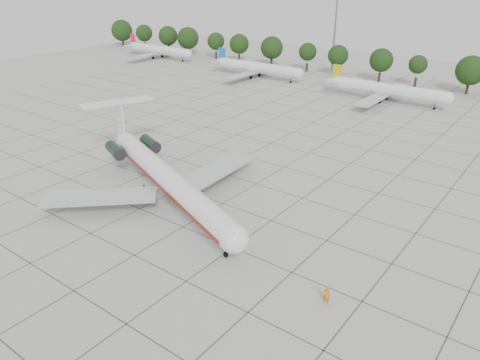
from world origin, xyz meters
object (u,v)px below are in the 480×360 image
Objects in this scene: main_airliner at (162,174)px; bg_airliner_b at (257,68)px; ground_crew at (327,295)px; floodlight_mast at (335,23)px; bg_airliner_a at (159,50)px; bg_airliner_c at (387,90)px.

main_airliner is 1.43× the size of bg_airliner_b.
floodlight_mast is (-51.27, 102.32, 13.30)m from ground_crew.
main_airliner reaches higher than bg_airliner_a.
floodlight_mast reaches higher than bg_airliner_b.
floodlight_mast is (58.21, 18.71, 11.37)m from bg_airliner_a.
bg_airliner_c is (40.20, -3.16, 0.00)m from bg_airliner_b.
bg_airliner_c is at bearing 106.60° from main_airliner.
bg_airliner_b is at bearing -64.40° from ground_crew.
bg_airliner_a is at bearing -162.19° from floodlight_mast.
floodlight_mast is (12.13, 23.69, 11.37)m from bg_airliner_b.
floodlight_mast is at bearing 124.70° from main_airliner.
main_airliner is 1.43× the size of bg_airliner_c.
bg_airliner_b is (-63.39, 78.62, 1.93)m from ground_crew.
ground_crew is at bearing -63.39° from floodlight_mast.
bg_airliner_a reaches higher than ground_crew.
main_airliner is at bearing -26.62° from ground_crew.
bg_airliner_a and bg_airliner_c have the same top height.
main_airliner is at bearing -64.64° from bg_airliner_b.
ground_crew is 0.07× the size of bg_airliner_c.
floodlight_mast is (-28.07, 26.86, 11.37)m from bg_airliner_c.
bg_airliner_a is (-80.04, 76.63, -0.54)m from main_airliner.
main_airliner reaches higher than ground_crew.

